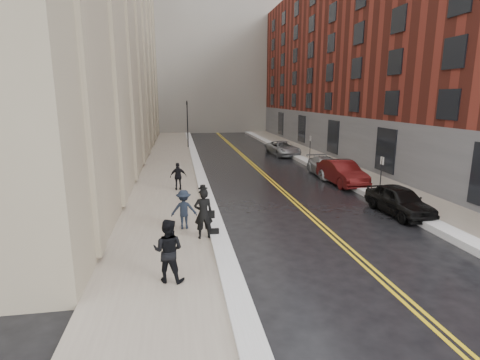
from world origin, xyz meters
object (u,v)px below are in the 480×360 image
object	(u,v)px
car_silver_far	(283,148)
pedestrian_main	(203,213)
pedestrian_a	(168,251)
car_black	(399,200)
car_silver_near	(326,167)
pedestrian_c	(178,176)
pedestrian_b	(184,209)
car_maroon	(342,173)

from	to	relation	value
car_silver_far	pedestrian_main	xyz separation A→B (m)	(-9.20, -21.14, 0.47)
car_silver_far	pedestrian_a	xyz separation A→B (m)	(-10.47, -24.49, 0.44)
car_black	pedestrian_main	world-z (taller)	pedestrian_main
car_black	car_silver_near	distance (m)	9.25
car_black	pedestrian_c	world-z (taller)	pedestrian_c
pedestrian_b	car_silver_near	bearing A→B (deg)	-132.86
car_silver_near	pedestrian_main	bearing A→B (deg)	-128.79
car_black	pedestrian_b	bearing A→B (deg)	-178.31
car_maroon	car_silver_far	world-z (taller)	car_maroon
pedestrian_main	pedestrian_c	size ratio (longest dim) A/B	1.22
car_silver_near	pedestrian_b	size ratio (longest dim) A/B	2.70
pedestrian_a	pedestrian_c	bearing A→B (deg)	-74.35
car_silver_near	pedestrian_a	bearing A→B (deg)	-124.97
car_silver_near	pedestrian_c	size ratio (longest dim) A/B	2.74
car_maroon	car_silver_near	world-z (taller)	car_maroon
car_silver_far	pedestrian_main	size ratio (longest dim) A/B	2.44
car_silver_far	pedestrian_c	distance (m)	16.52
pedestrian_a	pedestrian_b	size ratio (longest dim) A/B	1.16
car_maroon	pedestrian_main	distance (m)	12.84
car_black	car_silver_near	size ratio (longest dim) A/B	0.92
car_silver_far	pedestrian_a	bearing A→B (deg)	-118.96
pedestrian_main	car_silver_near	bearing A→B (deg)	-135.79
car_black	pedestrian_b	world-z (taller)	pedestrian_b
pedestrian_a	car_maroon	bearing A→B (deg)	-115.16
car_maroon	car_silver_far	bearing A→B (deg)	89.24
car_black	pedestrian_a	world-z (taller)	pedestrian_a
car_maroon	pedestrian_a	xyz separation A→B (m)	(-10.88, -11.87, 0.35)
car_maroon	car_silver_far	xyz separation A→B (m)	(-0.40, 12.62, -0.09)
car_maroon	pedestrian_b	xyz separation A→B (m)	(-10.33, -7.29, 0.21)
car_maroon	car_silver_far	distance (m)	12.63
car_silver_near	car_silver_far	world-z (taller)	car_silver_far
car_silver_far	pedestrian_main	bearing A→B (deg)	-119.31
car_maroon	car_silver_near	bearing A→B (deg)	87.41
car_black	car_maroon	size ratio (longest dim) A/B	0.88
pedestrian_a	pedestrian_c	size ratio (longest dim) A/B	1.18
car_black	pedestrian_c	size ratio (longest dim) A/B	2.51
car_silver_far	pedestrian_b	xyz separation A→B (m)	(-9.93, -19.91, 0.30)
car_silver_far	pedestrian_c	world-z (taller)	pedestrian_c
car_maroon	pedestrian_c	distance (m)	10.55
car_black	pedestrian_c	xyz separation A→B (m)	(-10.54, 6.13, 0.27)
car_maroon	pedestrian_a	world-z (taller)	pedestrian_a
car_maroon	pedestrian_c	world-z (taller)	pedestrian_c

